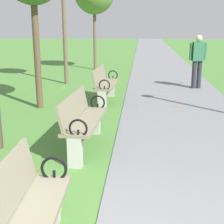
{
  "coord_description": "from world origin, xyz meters",
  "views": [
    {
      "loc": [
        0.42,
        -2.16,
        2.0
      ],
      "look_at": [
        -0.05,
        3.1,
        0.55
      ],
      "focal_mm": 52.45,
      "sensor_mm": 36.0,
      "label": 1
    }
  ],
  "objects_px": {
    "park_bench_3": "(105,84)",
    "pedestrian_walking": "(198,59)",
    "park_bench_2": "(83,120)",
    "park_bench_1": "(19,223)"
  },
  "relations": [
    {
      "from": "park_bench_2",
      "to": "pedestrian_walking",
      "type": "xyz_separation_m",
      "value": [
        2.63,
        5.26,
        0.44
      ]
    },
    {
      "from": "park_bench_2",
      "to": "park_bench_3",
      "type": "bearing_deg",
      "value": 90.0
    },
    {
      "from": "park_bench_2",
      "to": "pedestrian_walking",
      "type": "height_order",
      "value": "pedestrian_walking"
    },
    {
      "from": "park_bench_3",
      "to": "pedestrian_walking",
      "type": "xyz_separation_m",
      "value": [
        2.63,
        2.03,
        0.44
      ]
    },
    {
      "from": "park_bench_1",
      "to": "park_bench_3",
      "type": "xyz_separation_m",
      "value": [
        0.0,
        6.05,
        0.0
      ]
    },
    {
      "from": "park_bench_1",
      "to": "park_bench_3",
      "type": "relative_size",
      "value": 1.0
    },
    {
      "from": "park_bench_3",
      "to": "pedestrian_walking",
      "type": "bearing_deg",
      "value": 37.68
    },
    {
      "from": "park_bench_3",
      "to": "pedestrian_walking",
      "type": "relative_size",
      "value": 1.0
    },
    {
      "from": "park_bench_2",
      "to": "park_bench_3",
      "type": "relative_size",
      "value": 1.0
    },
    {
      "from": "park_bench_1",
      "to": "pedestrian_walking",
      "type": "height_order",
      "value": "pedestrian_walking"
    }
  ]
}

